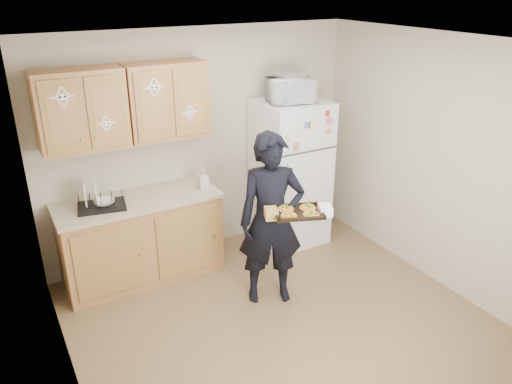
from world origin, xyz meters
TOP-DOWN VIEW (x-y plane):
  - floor at (0.00, 0.00)m, footprint 3.60×3.60m
  - ceiling at (0.00, 0.00)m, footprint 3.60×3.60m
  - wall_back at (0.00, 1.80)m, footprint 3.60×0.04m
  - wall_front at (0.00, -1.80)m, footprint 3.60×0.04m
  - wall_left at (-1.80, 0.00)m, footprint 0.04×3.60m
  - wall_right at (1.80, 0.00)m, footprint 0.04×3.60m
  - refrigerator at (0.95, 1.43)m, footprint 0.75×0.70m
  - base_cabinet at (-0.85, 1.48)m, footprint 1.60×0.60m
  - countertop at (-0.85, 1.48)m, footprint 1.64×0.64m
  - upper_cab_left at (-1.25, 1.61)m, footprint 0.80×0.33m
  - upper_cab_right at (-0.43, 1.61)m, footprint 0.80×0.33m
  - cereal_box at (1.47, 1.67)m, footprint 0.20×0.07m
  - person at (0.13, 0.49)m, footprint 0.73×0.61m
  - baking_tray at (0.24, 0.21)m, footprint 0.52×0.45m
  - pizza_front_left at (0.12, 0.18)m, footprint 0.14×0.14m
  - pizza_front_right at (0.30, 0.11)m, footprint 0.14×0.14m
  - pizza_back_left at (0.17, 0.31)m, footprint 0.14×0.14m
  - pizza_back_right at (0.36, 0.24)m, footprint 0.14×0.14m
  - microwave at (0.89, 1.38)m, footprint 0.53×0.41m
  - foil_pan at (0.91, 1.41)m, footprint 0.32×0.23m
  - dish_rack at (-1.21, 1.46)m, footprint 0.50×0.42m
  - bowl at (-1.18, 1.46)m, footprint 0.23×0.23m
  - soap_bottle at (-0.15, 1.40)m, footprint 0.11×0.11m

SIDE VIEW (x-z plane):
  - floor at x=0.00m, z-range 0.00..0.00m
  - cereal_box at x=1.47m, z-range 0.00..0.32m
  - base_cabinet at x=-0.85m, z-range 0.00..0.86m
  - person at x=0.13m, z-range 0.00..1.70m
  - refrigerator at x=0.95m, z-range 0.00..1.70m
  - countertop at x=-0.85m, z-range 0.86..0.90m
  - bowl at x=-1.18m, z-range 0.92..0.97m
  - dish_rack at x=-1.21m, z-range 0.90..1.08m
  - soap_bottle at x=-0.15m, z-range 0.90..1.11m
  - baking_tray at x=0.24m, z-range 1.00..1.04m
  - pizza_front_left at x=0.12m, z-range 1.03..1.04m
  - pizza_front_right at x=0.30m, z-range 1.03..1.04m
  - pizza_back_left at x=0.17m, z-range 1.03..1.04m
  - pizza_back_right at x=0.36m, z-range 1.03..1.04m
  - wall_back at x=0.00m, z-range 0.00..2.50m
  - wall_front at x=0.00m, z-range 0.00..2.50m
  - wall_left at x=-1.80m, z-range 0.00..2.50m
  - wall_right at x=1.80m, z-range 0.00..2.50m
  - upper_cab_left at x=-1.25m, z-range 1.45..2.20m
  - upper_cab_right at x=-0.43m, z-range 1.45..2.20m
  - microwave at x=0.89m, z-range 1.70..1.96m
  - foil_pan at x=0.91m, z-range 1.96..2.03m
  - ceiling at x=0.00m, z-range 2.50..2.50m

